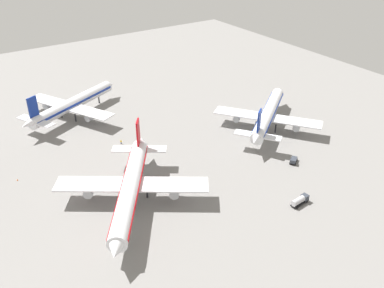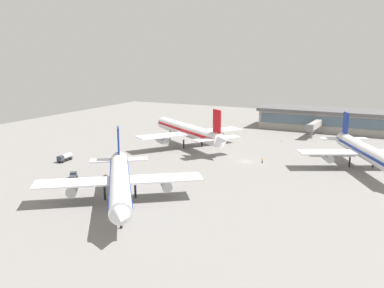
{
  "view_description": "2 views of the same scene",
  "coord_description": "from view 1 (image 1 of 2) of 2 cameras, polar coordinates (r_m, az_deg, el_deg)",
  "views": [
    {
      "loc": [
        121.87,
        -54.25,
        76.94
      ],
      "look_at": [
        12.55,
        18.77,
        2.22
      ],
      "focal_mm": 39.39,
      "sensor_mm": 36.0,
      "label": 1
    },
    {
      "loc": [
        -44.61,
        132.98,
        35.95
      ],
      "look_at": [
        15.72,
        10.9,
        6.84
      ],
      "focal_mm": 38.82,
      "sensor_mm": 36.0,
      "label": 2
    }
  ],
  "objects": [
    {
      "name": "ground",
      "position": [
        153.99,
        -8.43,
        -0.72
      ],
      "size": [
        288.0,
        288.0,
        0.0
      ],
      "primitive_type": "plane",
      "color": "gray"
    },
    {
      "name": "airplane_at_gate",
      "position": [
        123.43,
        -8.28,
        -5.7
      ],
      "size": [
        48.95,
        41.3,
        17.15
      ],
      "rotation": [
        0.0,
        0.0,
        5.68
      ],
      "color": "white",
      "rests_on": "ground"
    },
    {
      "name": "airplane_taxiing",
      "position": [
        167.41,
        10.25,
        3.96
      ],
      "size": [
        37.6,
        44.41,
        15.89
      ],
      "rotation": [
        0.0,
        0.0,
        2.21
      ],
      "color": "white",
      "rests_on": "ground"
    },
    {
      "name": "airplane_distant",
      "position": [
        180.66,
        -15.92,
        5.24
      ],
      "size": [
        40.51,
        48.68,
        15.96
      ],
      "rotation": [
        0.0,
        0.0,
        2.03
      ],
      "color": "white",
      "rests_on": "ground"
    },
    {
      "name": "pushback_tractor",
      "position": [
        148.14,
        13.58,
        -2.16
      ],
      "size": [
        4.07,
        4.7,
        1.9
      ],
      "rotation": [
        0.0,
        0.0,
        5.32
      ],
      "color": "black",
      "rests_on": "ground"
    },
    {
      "name": "fuel_truck",
      "position": [
        128.78,
        14.4,
        -7.4
      ],
      "size": [
        2.69,
        6.45,
        2.5
      ],
      "rotation": [
        0.0,
        0.0,
        1.67
      ],
      "color": "black",
      "rests_on": "ground"
    },
    {
      "name": "ground_crew_worker",
      "position": [
        157.54,
        -9.58,
        0.28
      ],
      "size": [
        0.54,
        0.54,
        1.67
      ],
      "rotation": [
        0.0,
        0.0,
        5.48
      ],
      "color": "#1E2338",
      "rests_on": "ground"
    },
    {
      "name": "safety_cone_near_gate",
      "position": [
        146.56,
        -22.57,
        -4.49
      ],
      "size": [
        0.44,
        0.44,
        0.6
      ],
      "primitive_type": "cone",
      "color": "#EA590C",
      "rests_on": "ground"
    }
  ]
}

